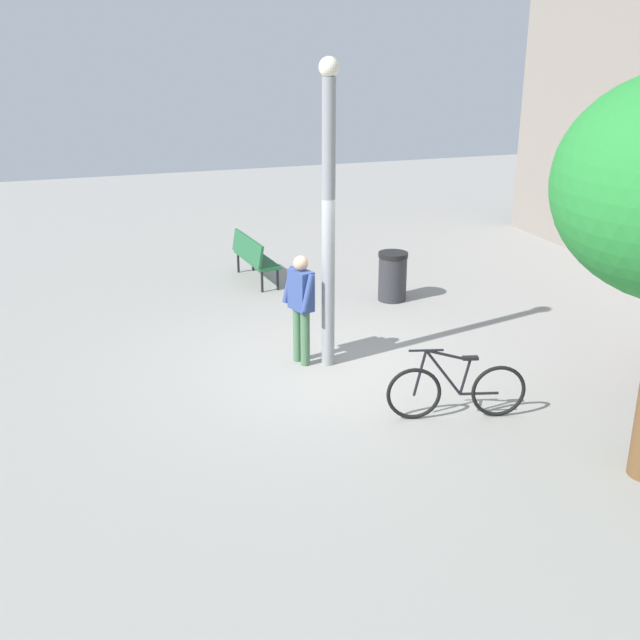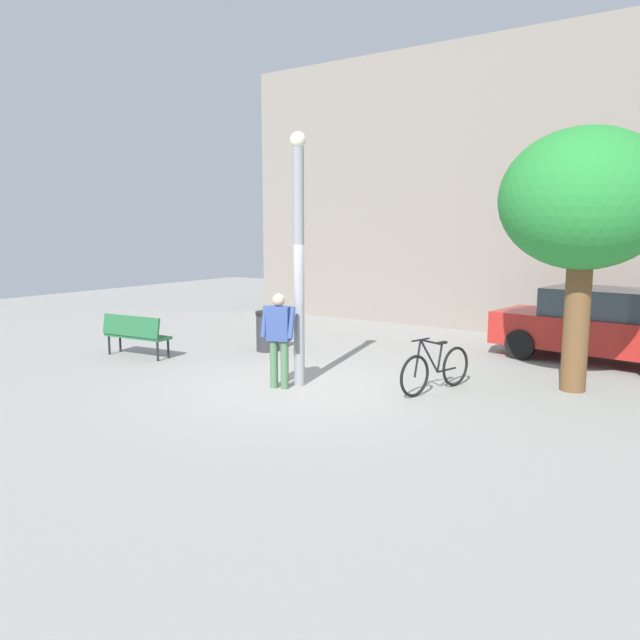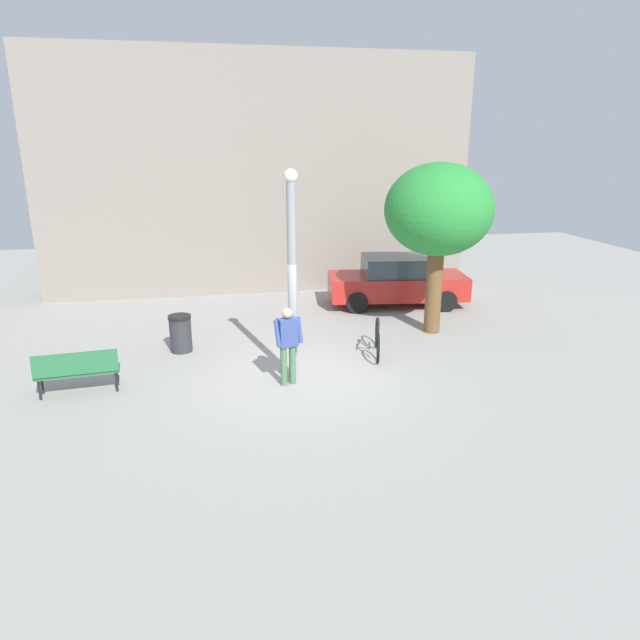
% 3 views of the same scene
% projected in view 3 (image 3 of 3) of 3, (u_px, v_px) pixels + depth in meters
% --- Properties ---
extents(ground_plane, '(36.00, 36.00, 0.00)m').
position_uv_depth(ground_plane, '(300.00, 377.00, 12.39)').
color(ground_plane, gray).
extents(building_facade, '(14.13, 2.00, 7.70)m').
position_uv_depth(building_facade, '(258.00, 175.00, 19.22)').
color(building_facade, gray).
rests_on(building_facade, ground_plane).
extents(lamppost, '(0.28, 0.28, 4.40)m').
position_uv_depth(lamppost, '(292.00, 271.00, 11.73)').
color(lamppost, gray).
rests_on(lamppost, ground_plane).
extents(person_by_lamppost, '(0.63, 0.40, 1.67)m').
position_uv_depth(person_by_lamppost, '(288.00, 341.00, 11.77)').
color(person_by_lamppost, '#47704C').
rests_on(person_by_lamppost, ground_plane).
extents(park_bench, '(1.64, 0.62, 0.92)m').
position_uv_depth(park_bench, '(77.00, 369.00, 11.41)').
color(park_bench, '#236038').
rests_on(park_bench, ground_plane).
extents(plaza_tree, '(2.76, 2.76, 4.43)m').
position_uv_depth(plaza_tree, '(439.00, 211.00, 14.46)').
color(plaza_tree, brown).
rests_on(plaza_tree, ground_plane).
extents(bicycle_black, '(0.51, 1.76, 0.97)m').
position_uv_depth(bicycle_black, '(377.00, 339.00, 13.63)').
color(bicycle_black, black).
rests_on(bicycle_black, ground_plane).
extents(parked_car_red, '(4.38, 2.23, 1.55)m').
position_uv_depth(parked_car_red, '(397.00, 281.00, 17.72)').
color(parked_car_red, '#AD231E').
rests_on(parked_car_red, ground_plane).
extents(trash_bin, '(0.55, 0.55, 0.91)m').
position_uv_depth(trash_bin, '(181.00, 333.00, 13.82)').
color(trash_bin, '#2D2D33').
rests_on(trash_bin, ground_plane).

